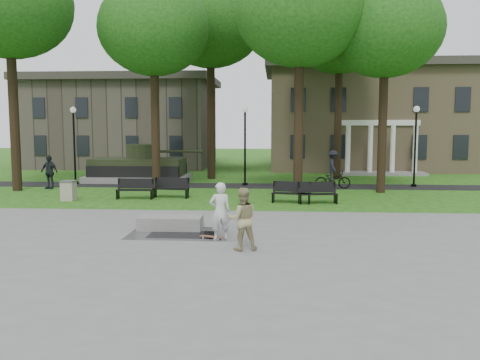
% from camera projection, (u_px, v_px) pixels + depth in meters
% --- Properties ---
extents(ground, '(120.00, 120.00, 0.00)m').
position_uv_depth(ground, '(212.00, 225.00, 18.49)').
color(ground, '#164A11').
rests_on(ground, ground).
extents(plaza, '(22.00, 16.00, 0.02)m').
position_uv_depth(plaza, '(188.00, 261.00, 13.53)').
color(plaza, gray).
rests_on(plaza, ground).
extents(footpath, '(44.00, 2.60, 0.01)m').
position_uv_depth(footpath, '(236.00, 186.00, 30.39)').
color(footpath, black).
rests_on(footpath, ground).
extents(building_right, '(17.00, 12.00, 8.60)m').
position_uv_depth(building_right, '(366.00, 117.00, 43.13)').
color(building_right, '#9E8460').
rests_on(building_right, ground).
extents(building_left, '(15.00, 10.00, 7.20)m').
position_uv_depth(building_left, '(125.00, 125.00, 45.14)').
color(building_left, '#4C443D').
rests_on(building_left, ground).
extents(tree_0, '(6.80, 6.80, 12.97)m').
position_uv_depth(tree_0, '(9.00, 5.00, 27.15)').
color(tree_0, black).
rests_on(tree_0, ground).
extents(tree_1, '(6.20, 6.20, 11.63)m').
position_uv_depth(tree_1, '(154.00, 29.00, 28.25)').
color(tree_1, black).
rests_on(tree_1, ground).
extents(tree_2, '(6.60, 6.60, 12.16)m').
position_uv_depth(tree_2, '(300.00, 12.00, 25.68)').
color(tree_2, black).
rests_on(tree_2, ground).
extents(tree_3, '(6.00, 6.00, 11.19)m').
position_uv_depth(tree_3, '(385.00, 29.00, 26.45)').
color(tree_3, black).
rests_on(tree_3, ground).
extents(tree_4, '(7.20, 7.20, 13.50)m').
position_uv_depth(tree_4, '(211.00, 22.00, 33.38)').
color(tree_4, black).
rests_on(tree_4, ground).
extents(tree_5, '(6.40, 6.40, 12.44)m').
position_uv_depth(tree_5, '(340.00, 33.00, 33.37)').
color(tree_5, black).
rests_on(tree_5, ground).
extents(lamp_left, '(0.36, 0.36, 4.73)m').
position_uv_depth(lamp_left, '(74.00, 139.00, 31.07)').
color(lamp_left, black).
rests_on(lamp_left, ground).
extents(lamp_mid, '(0.36, 0.36, 4.73)m').
position_uv_depth(lamp_mid, '(245.00, 139.00, 30.36)').
color(lamp_mid, black).
rests_on(lamp_mid, ground).
extents(lamp_right, '(0.36, 0.36, 4.73)m').
position_uv_depth(lamp_right, '(415.00, 139.00, 29.68)').
color(lamp_right, black).
rests_on(lamp_right, ground).
extents(tank_monument, '(7.45, 3.40, 2.40)m').
position_uv_depth(tank_monument, '(139.00, 168.00, 32.73)').
color(tank_monument, gray).
rests_on(tank_monument, ground).
extents(puddle, '(2.20, 1.20, 0.00)m').
position_uv_depth(puddle, '(182.00, 235.00, 16.78)').
color(puddle, black).
rests_on(puddle, plaza).
extents(concrete_block, '(2.22, 1.03, 0.45)m').
position_uv_depth(concrete_block, '(171.00, 223.00, 17.66)').
color(concrete_block, gray).
rests_on(concrete_block, plaza).
extents(skateboard, '(0.80, 0.43, 0.07)m').
position_uv_depth(skateboard, '(212.00, 238.00, 16.19)').
color(skateboard, brown).
rests_on(skateboard, plaza).
extents(skateboarder, '(0.76, 0.61, 1.83)m').
position_uv_depth(skateboarder, '(220.00, 211.00, 15.95)').
color(skateboarder, silver).
rests_on(skateboarder, plaza).
extents(friend_watching, '(1.01, 0.86, 1.82)m').
position_uv_depth(friend_watching, '(242.00, 219.00, 14.63)').
color(friend_watching, tan).
rests_on(friend_watching, plaza).
extents(pedestrian_walker, '(1.23, 0.80, 1.94)m').
position_uv_depth(pedestrian_walker, '(49.00, 172.00, 28.94)').
color(pedestrian_walker, '#1F242A').
rests_on(pedestrian_walker, ground).
extents(cyclist, '(2.03, 1.15, 2.21)m').
position_uv_depth(cyclist, '(333.00, 173.00, 28.98)').
color(cyclist, black).
rests_on(cyclist, ground).
extents(park_bench_0, '(1.81, 0.56, 1.00)m').
position_uv_depth(park_bench_0, '(135.00, 188.00, 25.02)').
color(park_bench_0, black).
rests_on(park_bench_0, ground).
extents(park_bench_1, '(1.84, 0.75, 1.00)m').
position_uv_depth(park_bench_1, '(171.00, 187.00, 25.43)').
color(park_bench_1, black).
rests_on(park_bench_1, ground).
extents(park_bench_2, '(1.85, 0.85, 1.00)m').
position_uv_depth(park_bench_2, '(291.00, 192.00, 23.74)').
color(park_bench_2, black).
rests_on(park_bench_2, ground).
extents(park_bench_3, '(1.85, 0.84, 1.00)m').
position_uv_depth(park_bench_3, '(318.00, 192.00, 23.52)').
color(park_bench_3, black).
rests_on(park_bench_3, ground).
extents(trash_bin, '(0.67, 0.67, 0.96)m').
position_uv_depth(trash_bin, '(69.00, 190.00, 24.52)').
color(trash_bin, '#A99A8B').
rests_on(trash_bin, ground).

